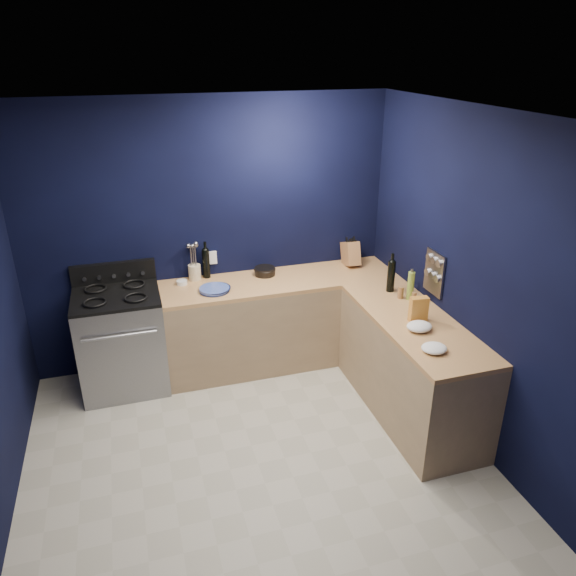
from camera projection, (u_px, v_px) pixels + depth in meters
name	position (u px, v px, depth m)	size (l,w,h in m)	color
floor	(258.00, 465.00, 4.25)	(3.50, 3.50, 0.02)	#ACA696
ceiling	(248.00, 115.00, 3.18)	(3.50, 3.50, 0.02)	silver
wall_back	(210.00, 236.00, 5.25)	(3.50, 0.02, 2.60)	black
wall_right	(477.00, 285.00, 4.18)	(0.02, 3.50, 2.60)	black
wall_front	(357.00, 506.00, 2.18)	(3.50, 0.02, 2.60)	black
cab_back	(280.00, 322.00, 5.48)	(2.30, 0.63, 0.86)	#9B7E5C
top_back	(280.00, 281.00, 5.30)	(2.30, 0.63, 0.04)	#936034
cab_right	(410.00, 368.00, 4.70)	(0.63, 1.67, 0.86)	#9B7E5C
top_right	(415.00, 322.00, 4.52)	(0.63, 1.67, 0.04)	#936034
gas_range	(122.00, 342.00, 5.05)	(0.76, 0.66, 0.92)	gray
oven_door	(123.00, 361.00, 4.78)	(0.59, 0.02, 0.42)	black
cooktop	(116.00, 296.00, 4.86)	(0.76, 0.66, 0.03)	black
backguard	(114.00, 273.00, 5.08)	(0.76, 0.06, 0.20)	black
spice_panel	(434.00, 273.00, 4.71)	(0.02, 0.28, 0.38)	gray
wall_outlet	(212.00, 258.00, 5.32)	(0.09, 0.02, 0.13)	white
plate_stack	(214.00, 289.00, 5.03)	(0.28, 0.28, 0.03)	#3153A0
ramekin	(182.00, 282.00, 5.17)	(0.10, 0.10, 0.04)	white
utensil_crock	(195.00, 272.00, 5.26)	(0.12, 0.12, 0.15)	#F1E4BD
wine_bottle_back	(206.00, 264.00, 5.28)	(0.07, 0.07, 0.29)	black
lemon_basket	(265.00, 271.00, 5.38)	(0.20, 0.20, 0.08)	black
knife_block	(351.00, 254.00, 5.60)	(0.13, 0.22, 0.24)	#93643C
wine_bottle_right	(391.00, 277.00, 4.98)	(0.07, 0.07, 0.29)	black
oil_bottle	(411.00, 286.00, 4.83)	(0.06, 0.06, 0.26)	olive
spice_jar_near	(401.00, 292.00, 4.88)	(0.05, 0.05, 0.11)	olive
spice_jar_far	(414.00, 297.00, 4.83)	(0.04, 0.04, 0.09)	olive
crouton_bag	(419.00, 309.00, 4.45)	(0.15, 0.07, 0.22)	#C95128
towel_front	(419.00, 326.00, 4.33)	(0.21, 0.17, 0.07)	white
towel_end	(434.00, 348.00, 4.04)	(0.19, 0.17, 0.06)	white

